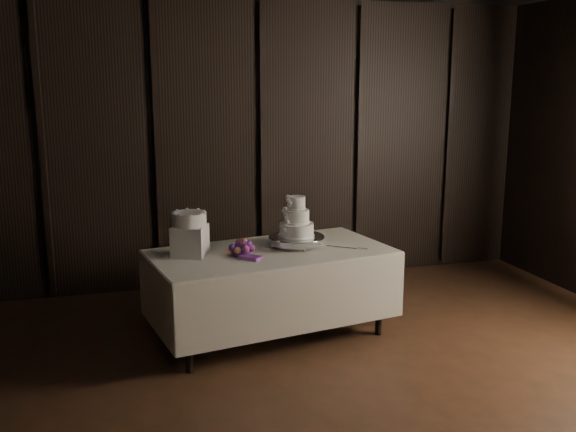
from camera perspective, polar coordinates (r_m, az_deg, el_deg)
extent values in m
cube|color=black|center=(6.87, -2.33, 6.40)|extent=(6.04, 0.04, 3.04)
cube|color=silver|center=(5.40, -1.54, -3.16)|extent=(2.13, 1.36, 0.01)
cube|color=white|center=(5.51, -1.51, -7.17)|extent=(1.96, 1.22, 0.71)
cylinder|color=silver|center=(5.52, 0.77, -2.27)|extent=(0.49, 0.49, 0.09)
cylinder|color=white|center=(5.50, 0.77, -1.23)|extent=(0.29, 0.29, 0.12)
cylinder|color=white|center=(5.47, 0.78, -0.04)|extent=(0.21, 0.21, 0.12)
cylinder|color=white|center=(5.45, 0.78, 1.17)|extent=(0.15, 0.15, 0.12)
cube|color=white|center=(5.28, -8.71, -2.19)|extent=(0.34, 0.34, 0.25)
cylinder|color=white|center=(5.24, -8.77, -0.27)|extent=(0.35, 0.35, 0.11)
cube|color=silver|center=(5.50, 4.77, -2.79)|extent=(0.30, 0.25, 0.01)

